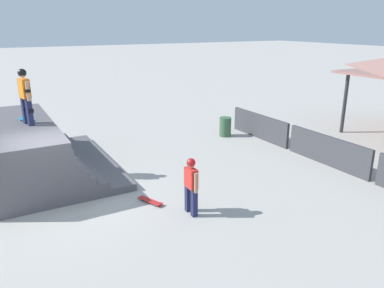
{
  "coord_description": "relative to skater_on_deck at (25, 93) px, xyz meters",
  "views": [
    {
      "loc": [
        10.14,
        -1.44,
        4.79
      ],
      "look_at": [
        -0.19,
        4.37,
        0.99
      ],
      "focal_mm": 35.0,
      "sensor_mm": 36.0,
      "label": 1
    }
  ],
  "objects": [
    {
      "name": "skater_on_deck",
      "position": [
        0.0,
        0.0,
        0.0
      ],
      "size": [
        0.75,
        0.34,
        1.73
      ],
      "rotation": [
        0.0,
        0.0,
        0.24
      ],
      "color": "#1E2347",
      "rests_on": "quarter_pipe_ramp"
    },
    {
      "name": "skateboard_on_deck",
      "position": [
        -0.38,
        -0.03,
        -0.93
      ],
      "size": [
        0.87,
        0.49,
        0.09
      ],
      "rotation": [
        0.0,
        0.0,
        0.36
      ],
      "color": "silver",
      "rests_on": "quarter_pipe_ramp"
    },
    {
      "name": "barrier_fence",
      "position": [
        3.85,
        9.23,
        -2.26
      ],
      "size": [
        11.08,
        0.12,
        1.05
      ],
      "color": "#3D3D42",
      "rests_on": "ground"
    },
    {
      "name": "bystander_walking",
      "position": [
        4.66,
        3.23,
        -1.87
      ],
      "size": [
        0.6,
        0.23,
        1.55
      ],
      "rotation": [
        0.0,
        0.0,
        3.15
      ],
      "color": "#1E2347",
      "rests_on": "ground"
    },
    {
      "name": "skateboard_on_ground",
      "position": [
        3.58,
        2.53,
        -2.73
      ],
      "size": [
        0.85,
        0.49,
        0.09
      ],
      "rotation": [
        0.0,
        0.0,
        0.38
      ],
      "color": "blue",
      "rests_on": "ground"
    },
    {
      "name": "quarter_pipe_ramp",
      "position": [
        -0.35,
        -0.02,
        -1.99
      ],
      "size": [
        5.94,
        3.9,
        1.79
      ],
      "color": "#565459",
      "rests_on": "ground"
    },
    {
      "name": "ground_plane",
      "position": [
        2.28,
        0.33,
        -2.78
      ],
      "size": [
        160.0,
        160.0,
        0.0
      ],
      "primitive_type": "plane",
      "color": "#ADA8A0"
    },
    {
      "name": "trash_bin",
      "position": [
        -0.9,
        8.09,
        -2.36
      ],
      "size": [
        0.52,
        0.52,
        0.85
      ],
      "primitive_type": "cylinder",
      "color": "#385B3D",
      "rests_on": "ground"
    }
  ]
}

